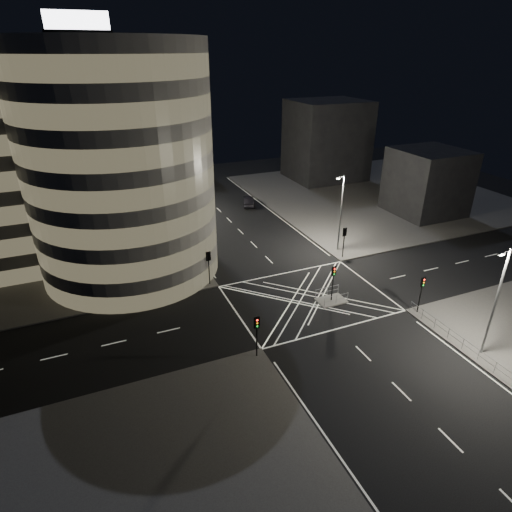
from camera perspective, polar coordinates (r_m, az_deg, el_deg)
name	(u,v)px	position (r m, az deg, el deg)	size (l,w,h in m)	color
ground	(308,298)	(46.29, 6.89, -5.59)	(120.00, 120.00, 0.00)	black
sidewalk_far_left	(23,245)	(66.06, -28.67, 1.33)	(42.00, 42.00, 0.15)	#4A4846
sidewalk_far_right	(375,194)	(81.96, 15.56, 8.00)	(42.00, 42.00, 0.15)	#4A4846
central_island	(331,301)	(46.10, 9.99, -5.87)	(3.00, 2.00, 0.15)	slate
office_tower_curved	(72,160)	(53.88, -23.28, 11.67)	(30.00, 29.00, 27.20)	gray
office_block_rear	(61,138)	(77.03, -24.56, 14.08)	(24.00, 16.00, 22.00)	gray
building_right_far	(326,140)	(88.75, 9.37, 14.99)	(14.00, 12.00, 15.00)	black
building_right_near	(427,182)	(73.34, 21.86, 9.17)	(10.00, 10.00, 10.00)	black
building_far_end	(156,129)	(94.56, -13.16, 16.17)	(18.00, 8.00, 18.00)	black
tree_a	(187,242)	(48.10, -9.15, 1.85)	(4.96, 4.96, 7.41)	black
tree_b	(175,224)	(53.57, -10.76, 4.15)	(4.92, 4.92, 7.27)	black
tree_c	(164,206)	(58.95, -12.13, 6.52)	(3.72, 3.72, 7.03)	black
tree_d	(155,191)	(64.45, -13.27, 8.49)	(5.47, 5.47, 8.46)	black
tree_e	(149,187)	(70.46, -14.11, 8.92)	(3.61, 3.61, 6.26)	black
traffic_signal_fl	(209,262)	(47.31, -6.34, -0.78)	(0.55, 0.22, 4.00)	black
traffic_signal_nl	(257,329)	(36.28, 0.09, -9.75)	(0.55, 0.22, 4.00)	black
traffic_signal_fr	(344,237)	(54.34, 11.69, 2.48)	(0.55, 0.22, 4.00)	black
traffic_signal_nr	(422,288)	(45.06, 21.23, -4.00)	(0.55, 0.22, 4.00)	black
traffic_signal_island	(333,277)	(44.68, 10.26, -2.77)	(0.55, 0.22, 4.00)	black
street_lamp_left_near	(189,224)	(50.70, -8.91, 4.20)	(1.25, 0.25, 10.00)	slate
street_lamp_left_far	(159,184)	(67.43, -12.87, 9.38)	(1.25, 0.25, 10.00)	slate
street_lamp_right_far	(341,211)	(55.40, 11.22, 5.92)	(1.25, 0.25, 10.00)	slate
street_lamp_right_near	(496,300)	(40.31, 29.32, -5.10)	(1.25, 0.25, 10.00)	slate
railing_near_right	(456,338)	(42.88, 25.06, -9.91)	(0.06, 11.70, 1.10)	slate
railing_island_south	(336,300)	(45.14, 10.65, -5.74)	(2.80, 0.06, 1.10)	slate
railing_island_north	(327,291)	(46.42, 9.46, -4.68)	(2.80, 0.06, 1.10)	slate
sedan	(248,201)	(72.93, -1.01, 7.35)	(1.64, 4.72, 1.55)	black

